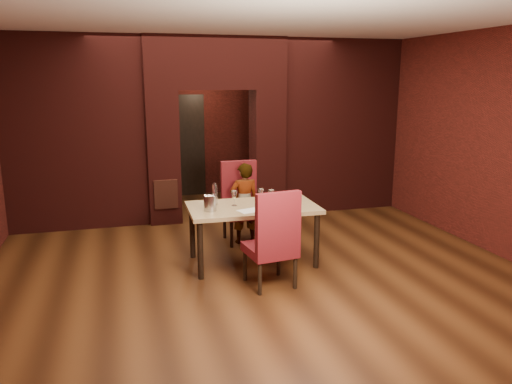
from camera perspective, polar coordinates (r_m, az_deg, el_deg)
floor at (r=7.38m, az=-1.36°, el=-6.91°), size 8.00×8.00×0.00m
ceiling at (r=6.97m, az=-1.51°, el=18.66°), size 7.00×8.00×0.04m
wall_back at (r=10.90m, az=-6.63°, el=8.09°), size 7.00×0.04×3.20m
wall_front at (r=3.34m, az=15.66°, el=-3.27°), size 7.00×0.04×3.20m
wall_right at (r=8.55m, az=22.10°, el=5.92°), size 0.04×8.00×3.20m
pillar_left at (r=8.86m, az=-10.59°, el=3.93°), size 0.55×0.55×2.30m
pillar_right at (r=9.22m, az=1.28°, el=4.49°), size 0.55×0.55×2.30m
lintel at (r=8.89m, az=-4.73°, el=14.48°), size 2.45×0.55×0.90m
wing_wall_left at (r=8.80m, az=-19.96°, el=6.27°), size 2.28×0.35×3.20m
wing_wall_right at (r=9.67m, az=9.40°, el=7.40°), size 2.28×0.35×3.20m
vent_panel at (r=8.69m, az=-10.25°, el=-0.27°), size 0.40×0.03×0.50m
rear_door at (r=10.84m, az=-8.60°, el=5.09°), size 0.90×0.08×2.10m
rear_door_frame at (r=10.81m, az=-8.58°, el=5.06°), size 1.02×0.04×2.22m
dining_table at (r=6.86m, az=-0.38°, el=-4.86°), size 1.76×1.01×0.81m
chair_far at (r=7.69m, az=-1.54°, el=-1.24°), size 0.57×0.57×1.24m
chair_near at (r=6.08m, az=1.59°, el=-5.21°), size 0.62×0.62×1.22m
person_seated at (r=7.64m, az=-1.34°, el=-1.30°), size 0.46×0.30×1.25m
wine_glass_a at (r=6.73m, az=-2.51°, el=-0.72°), size 0.08×0.08×0.21m
wine_glass_b at (r=6.87m, az=0.55°, el=-0.46°), size 0.08×0.08×0.20m
wine_glass_c at (r=6.73m, az=1.72°, el=-0.65°), size 0.09×0.09×0.22m
tasting_sheet at (r=6.49m, az=-0.70°, el=-2.15°), size 0.35×0.29×0.00m
wine_bucket at (r=6.49m, az=-5.27°, el=-1.30°), size 0.17×0.17×0.20m
water_bottle at (r=6.79m, az=-4.73°, el=-0.22°), size 0.07×0.07×0.30m
potted_plant at (r=8.18m, az=3.74°, el=-3.35°), size 0.51×0.51×0.43m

